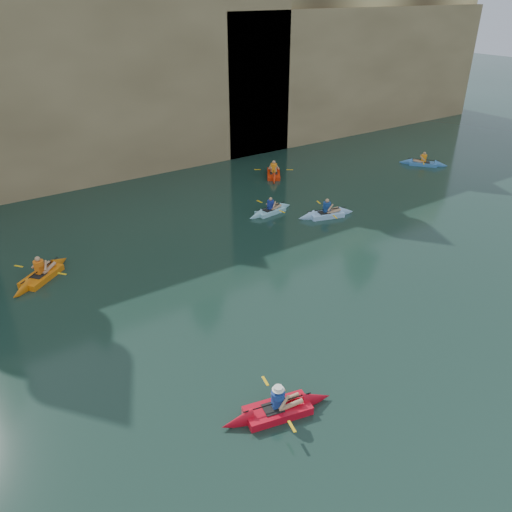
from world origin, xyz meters
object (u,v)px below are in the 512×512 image
kayaker_ltblue_near (326,214)px  kayaker_red_far (274,174)px  kayaker_orange (41,275)px  main_kayaker (278,409)px

kayaker_ltblue_near → kayaker_red_far: bearing=94.2°
kayaker_ltblue_near → kayaker_red_far: size_ratio=1.00×
kayaker_orange → kayaker_ltblue_near: kayaker_orange is taller
main_kayaker → kayaker_ltblue_near: 14.27m
main_kayaker → kayaker_orange: size_ratio=1.10×
main_kayaker → kayaker_red_far: size_ratio=1.06×
kayaker_orange → kayaker_ltblue_near: size_ratio=0.96×
kayaker_ltblue_near → kayaker_orange: bearing=-170.9°
main_kayaker → kayaker_orange: 12.19m
kayaker_red_far → main_kayaker: bearing=179.3°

